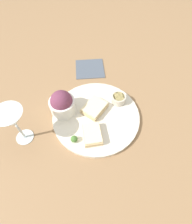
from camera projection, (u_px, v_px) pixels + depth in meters
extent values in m
plane|color=#93704C|center=(96.00, 117.00, 0.67)|extent=(4.00, 4.00, 0.00)
cylinder|color=silver|center=(96.00, 116.00, 0.66)|extent=(0.33, 0.33, 0.01)
cylinder|color=white|center=(63.00, 106.00, 0.65)|extent=(0.09, 0.09, 0.06)
sphere|color=#6B334C|center=(61.00, 101.00, 0.62)|extent=(0.08, 0.08, 0.08)
cylinder|color=beige|center=(118.00, 99.00, 0.68)|extent=(0.06, 0.06, 0.03)
cylinder|color=tan|center=(119.00, 97.00, 0.67)|extent=(0.05, 0.05, 0.01)
cube|color=#D1B27F|center=(95.00, 108.00, 0.66)|extent=(0.11, 0.10, 0.02)
cube|color=beige|center=(95.00, 106.00, 0.65)|extent=(0.10, 0.09, 0.01)
cube|color=#D1B27F|center=(92.00, 135.00, 0.60)|extent=(0.10, 0.09, 0.02)
cube|color=beige|center=(92.00, 133.00, 0.59)|extent=(0.09, 0.08, 0.01)
cylinder|color=silver|center=(25.00, 137.00, 0.62)|extent=(0.06, 0.06, 0.01)
cylinder|color=silver|center=(21.00, 131.00, 0.59)|extent=(0.01, 0.01, 0.08)
cone|color=silver|center=(12.00, 120.00, 0.52)|extent=(0.09, 0.09, 0.07)
sphere|color=#477533|center=(74.00, 139.00, 0.59)|extent=(0.02, 0.02, 0.02)
cube|color=#4C5666|center=(90.00, 68.00, 0.82)|extent=(0.16, 0.16, 0.01)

